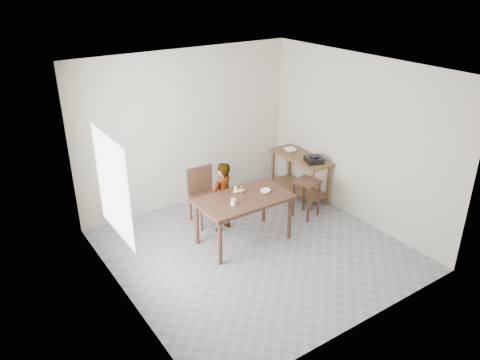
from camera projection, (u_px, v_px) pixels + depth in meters
floor at (255, 250)px, 7.05m from camera, size 4.00×4.00×0.04m
ceiling at (258, 67)px, 5.90m from camera, size 4.00×4.00×0.04m
wall_back at (187, 129)px, 7.99m from camera, size 4.00×0.04×2.70m
wall_front at (368, 229)px, 4.96m from camera, size 4.00×0.04×2.70m
wall_left at (116, 205)px, 5.45m from camera, size 0.04×4.00×2.70m
wall_right at (358, 139)px, 7.51m from camera, size 0.04×4.00×2.70m
window_pane at (113, 187)px, 5.56m from camera, size 0.02×1.10×1.30m
dining_table at (244, 220)px, 7.11m from camera, size 1.40×0.80×0.75m
prep_counter at (300, 176)px, 8.50m from camera, size 0.50×1.20×0.80m
child at (222, 197)px, 7.35m from camera, size 0.49×0.40×1.16m
dining_chair at (206, 197)px, 7.60m from camera, size 0.47×0.47×0.93m
stool at (306, 198)px, 7.86m from camera, size 0.45×0.45×0.66m
glass_tumbler at (233, 202)px, 6.72m from camera, size 0.09×0.09×0.10m
small_bowl at (265, 191)px, 7.10m from camera, size 0.17×0.17×0.05m
banana at (239, 191)px, 7.09m from camera, size 0.22×0.19×0.07m
serving_bowl at (290, 150)px, 8.52m from camera, size 0.27×0.27×0.06m
gas_burner at (314, 160)px, 8.05m from camera, size 0.36×0.36×0.09m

